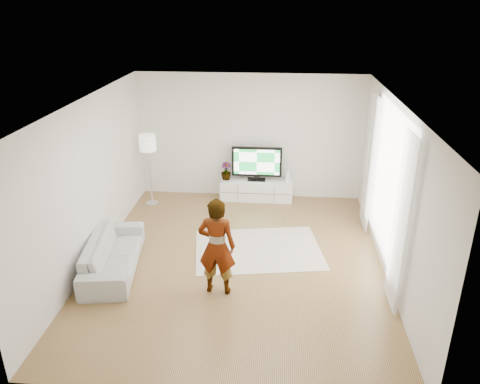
# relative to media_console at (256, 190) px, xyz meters

# --- Properties ---
(floor) EXTENTS (6.00, 6.00, 0.00)m
(floor) POSITION_rel_media_console_xyz_m (-0.17, -2.76, -0.23)
(floor) COLOR #A37E49
(floor) RESTS_ON ground
(ceiling) EXTENTS (6.00, 6.00, 0.00)m
(ceiling) POSITION_rel_media_console_xyz_m (-0.17, -2.76, 2.57)
(ceiling) COLOR white
(ceiling) RESTS_ON wall_back
(wall_left) EXTENTS (0.02, 6.00, 2.80)m
(wall_left) POSITION_rel_media_console_xyz_m (-2.67, -2.76, 1.17)
(wall_left) COLOR silver
(wall_left) RESTS_ON floor
(wall_right) EXTENTS (0.02, 6.00, 2.80)m
(wall_right) POSITION_rel_media_console_xyz_m (2.33, -2.76, 1.17)
(wall_right) COLOR silver
(wall_right) RESTS_ON floor
(wall_back) EXTENTS (5.00, 0.02, 2.80)m
(wall_back) POSITION_rel_media_console_xyz_m (-0.17, 0.24, 1.17)
(wall_back) COLOR silver
(wall_back) RESTS_ON floor
(wall_front) EXTENTS (5.00, 0.02, 2.80)m
(wall_front) POSITION_rel_media_console_xyz_m (-0.17, -5.76, 1.17)
(wall_front) COLOR silver
(wall_front) RESTS_ON floor
(window) EXTENTS (0.01, 2.60, 2.50)m
(window) POSITION_rel_media_console_xyz_m (2.31, -2.46, 1.22)
(window) COLOR white
(window) RESTS_ON wall_right
(curtain_near) EXTENTS (0.04, 0.70, 2.60)m
(curtain_near) POSITION_rel_media_console_xyz_m (2.23, -3.76, 1.12)
(curtain_near) COLOR white
(curtain_near) RESTS_ON floor
(curtain_far) EXTENTS (0.04, 0.70, 2.60)m
(curtain_far) POSITION_rel_media_console_xyz_m (2.23, -1.16, 1.12)
(curtain_far) COLOR white
(curtain_far) RESTS_ON floor
(media_console) EXTENTS (1.62, 0.46, 0.46)m
(media_console) POSITION_rel_media_console_xyz_m (0.00, 0.00, 0.00)
(media_console) COLOR white
(media_console) RESTS_ON floor
(television) EXTENTS (1.11, 0.22, 0.78)m
(television) POSITION_rel_media_console_xyz_m (0.00, 0.03, 0.65)
(television) COLOR black
(television) RESTS_ON media_console
(game_console) EXTENTS (0.09, 0.18, 0.24)m
(game_console) POSITION_rel_media_console_xyz_m (0.71, -0.00, 0.35)
(game_console) COLOR white
(game_console) RESTS_ON media_console
(potted_plant) EXTENTS (0.28, 0.28, 0.41)m
(potted_plant) POSITION_rel_media_console_xyz_m (-0.69, 0.00, 0.43)
(potted_plant) COLOR #3F7238
(potted_plant) RESTS_ON media_console
(rug) EXTENTS (2.51, 1.99, 0.01)m
(rug) POSITION_rel_media_console_xyz_m (0.16, -2.31, -0.22)
(rug) COLOR beige
(rug) RESTS_ON floor
(player) EXTENTS (0.60, 0.42, 1.58)m
(player) POSITION_rel_media_console_xyz_m (-0.40, -3.67, 0.57)
(player) COLOR #334772
(player) RESTS_ON rug
(sofa) EXTENTS (1.05, 2.07, 0.58)m
(sofa) POSITION_rel_media_console_xyz_m (-2.25, -3.17, 0.06)
(sofa) COLOR #AEAFAA
(sofa) RESTS_ON floor
(floor_lamp) EXTENTS (0.35, 0.35, 1.58)m
(floor_lamp) POSITION_rel_media_console_xyz_m (-2.31, -0.44, 1.11)
(floor_lamp) COLOR silver
(floor_lamp) RESTS_ON floor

